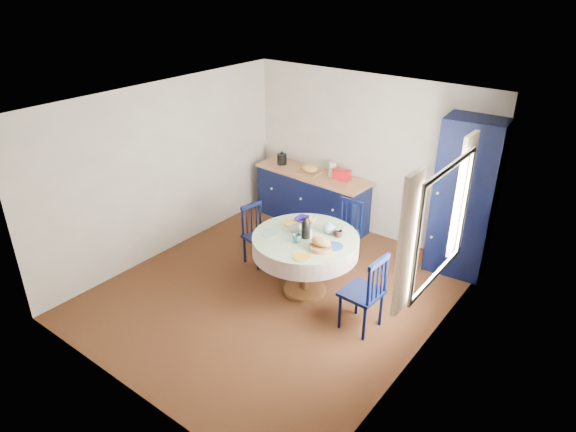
# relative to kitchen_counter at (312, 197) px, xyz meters

# --- Properties ---
(floor) EXTENTS (4.50, 4.50, 0.00)m
(floor) POSITION_rel_kitchen_counter_xyz_m (0.79, -1.96, -0.46)
(floor) COLOR black
(floor) RESTS_ON ground
(ceiling) EXTENTS (4.50, 4.50, 0.00)m
(ceiling) POSITION_rel_kitchen_counter_xyz_m (0.79, -1.96, 2.04)
(ceiling) COLOR white
(ceiling) RESTS_ON wall_back
(wall_back) EXTENTS (4.00, 0.02, 2.50)m
(wall_back) POSITION_rel_kitchen_counter_xyz_m (0.79, 0.29, 0.79)
(wall_back) COLOR silver
(wall_back) RESTS_ON floor
(wall_left) EXTENTS (0.02, 4.50, 2.50)m
(wall_left) POSITION_rel_kitchen_counter_xyz_m (-1.21, -1.96, 0.79)
(wall_left) COLOR silver
(wall_left) RESTS_ON floor
(wall_right) EXTENTS (0.02, 4.50, 2.50)m
(wall_right) POSITION_rel_kitchen_counter_xyz_m (2.79, -1.96, 0.79)
(wall_right) COLOR silver
(wall_right) RESTS_ON floor
(window) EXTENTS (0.10, 1.74, 1.45)m
(window) POSITION_rel_kitchen_counter_xyz_m (2.74, -1.66, 1.07)
(window) COLOR white
(window) RESTS_ON wall_right
(kitchen_counter) EXTENTS (2.01, 0.73, 1.12)m
(kitchen_counter) POSITION_rel_kitchen_counter_xyz_m (0.00, 0.00, 0.00)
(kitchen_counter) COLOR black
(kitchen_counter) RESTS_ON floor
(pantry_cabinet) EXTENTS (0.82, 0.62, 2.18)m
(pantry_cabinet) POSITION_rel_kitchen_counter_xyz_m (2.45, 0.04, 0.63)
(pantry_cabinet) COLOR black
(pantry_cabinet) RESTS_ON floor
(dining_table) EXTENTS (1.35, 1.35, 1.10)m
(dining_table) POSITION_rel_kitchen_counter_xyz_m (1.10, -1.71, 0.24)
(dining_table) COLOR #533C17
(dining_table) RESTS_ON floor
(chair_left) EXTENTS (0.44, 0.45, 0.88)m
(chair_left) POSITION_rel_kitchen_counter_xyz_m (0.11, -1.50, -0.01)
(chair_left) COLOR black
(chair_left) RESTS_ON floor
(chair_far) EXTENTS (0.41, 0.39, 0.92)m
(chair_far) POSITION_rel_kitchen_counter_xyz_m (1.08, -0.71, 0.01)
(chair_far) COLOR black
(chair_far) RESTS_ON floor
(chair_right) EXTENTS (0.45, 0.47, 1.00)m
(chair_right) POSITION_rel_kitchen_counter_xyz_m (2.08, -1.91, 0.05)
(chair_right) COLOR black
(chair_right) RESTS_ON floor
(mug_a) EXTENTS (0.13, 0.13, 0.11)m
(mug_a) POSITION_rel_kitchen_counter_xyz_m (0.90, -1.69, 0.41)
(mug_a) COLOR silver
(mug_a) RESTS_ON dining_table
(mug_b) EXTENTS (0.11, 0.11, 0.10)m
(mug_b) POSITION_rel_kitchen_counter_xyz_m (1.08, -1.89, 0.41)
(mug_b) COLOR #2D616C
(mug_b) RESTS_ON dining_table
(mug_c) EXTENTS (0.11, 0.11, 0.09)m
(mug_c) POSITION_rel_kitchen_counter_xyz_m (1.42, -1.47, 0.41)
(mug_c) COLOR black
(mug_c) RESTS_ON dining_table
(mug_d) EXTENTS (0.10, 0.10, 0.09)m
(mug_d) POSITION_rel_kitchen_counter_xyz_m (0.95, -1.35, 0.41)
(mug_d) COLOR silver
(mug_d) RESTS_ON dining_table
(cobalt_bowl) EXTENTS (0.22, 0.22, 0.05)m
(cobalt_bowl) POSITION_rel_kitchen_counter_xyz_m (0.82, -1.38, 0.39)
(cobalt_bowl) COLOR #13056A
(cobalt_bowl) RESTS_ON dining_table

